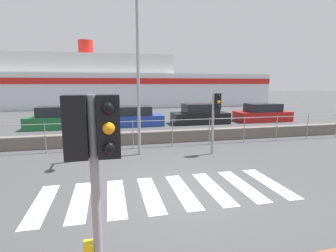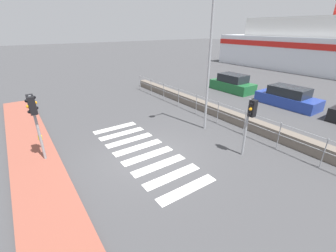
{
  "view_description": "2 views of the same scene",
  "coord_description": "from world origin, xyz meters",
  "px_view_note": "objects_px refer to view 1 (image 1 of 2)",
  "views": [
    {
      "loc": [
        -1.98,
        -6.58,
        2.94
      ],
      "look_at": [
        -0.02,
        2.0,
        1.5
      ],
      "focal_mm": 28.0,
      "sensor_mm": 36.0,
      "label": 1
    },
    {
      "loc": [
        7.34,
        -4.12,
        5.13
      ],
      "look_at": [
        0.03,
        1.0,
        1.2
      ],
      "focal_mm": 24.0,
      "sensor_mm": 36.0,
      "label": 2
    }
  ],
  "objects_px": {
    "parked_car_black": "(200,115)",
    "parked_car_red": "(263,114)",
    "ferry_boat": "(116,85)",
    "traffic_light_near": "(93,152)",
    "streetlamp": "(138,56)",
    "parked_car_blue": "(133,117)",
    "traffic_light_far": "(216,110)",
    "parked_car_green": "(57,119)"
  },
  "relations": [
    {
      "from": "ferry_boat",
      "to": "parked_car_red",
      "type": "relative_size",
      "value": 8.71
    },
    {
      "from": "parked_car_green",
      "to": "parked_car_black",
      "type": "xyz_separation_m",
      "value": [
        9.9,
        0.0,
        0.0
      ]
    },
    {
      "from": "ferry_boat",
      "to": "parked_car_blue",
      "type": "xyz_separation_m",
      "value": [
        0.56,
        -16.52,
        -2.1
      ]
    },
    {
      "from": "ferry_boat",
      "to": "parked_car_black",
      "type": "xyz_separation_m",
      "value": [
        5.49,
        -16.52,
        -2.06
      ]
    },
    {
      "from": "traffic_light_far",
      "to": "parked_car_black",
      "type": "xyz_separation_m",
      "value": [
        2.27,
        8.16,
        -1.24
      ]
    },
    {
      "from": "ferry_boat",
      "to": "parked_car_blue",
      "type": "distance_m",
      "value": 16.66
    },
    {
      "from": "parked_car_green",
      "to": "parked_car_red",
      "type": "bearing_deg",
      "value": 0.0
    },
    {
      "from": "traffic_light_near",
      "to": "parked_car_black",
      "type": "relative_size",
      "value": 0.69
    },
    {
      "from": "parked_car_blue",
      "to": "ferry_boat",
      "type": "bearing_deg",
      "value": 91.95
    },
    {
      "from": "ferry_boat",
      "to": "parked_car_red",
      "type": "xyz_separation_m",
      "value": [
        10.65,
        -16.52,
        -2.09
      ]
    },
    {
      "from": "traffic_light_far",
      "to": "parked_car_blue",
      "type": "xyz_separation_m",
      "value": [
        -2.66,
        8.16,
        -1.28
      ]
    },
    {
      "from": "streetlamp",
      "to": "ferry_boat",
      "type": "relative_size",
      "value": 0.18
    },
    {
      "from": "traffic_light_near",
      "to": "traffic_light_far",
      "type": "relative_size",
      "value": 1.11
    },
    {
      "from": "streetlamp",
      "to": "parked_car_red",
      "type": "bearing_deg",
      "value": 36.31
    },
    {
      "from": "traffic_light_near",
      "to": "parked_car_blue",
      "type": "distance_m",
      "value": 15.49
    },
    {
      "from": "streetlamp",
      "to": "parked_car_green",
      "type": "relative_size",
      "value": 1.7
    },
    {
      "from": "traffic_light_near",
      "to": "ferry_boat",
      "type": "distance_m",
      "value": 31.84
    },
    {
      "from": "traffic_light_near",
      "to": "parked_car_red",
      "type": "bearing_deg",
      "value": 52.08
    },
    {
      "from": "streetlamp",
      "to": "parked_car_blue",
      "type": "bearing_deg",
      "value": 86.71
    },
    {
      "from": "traffic_light_near",
      "to": "parked_car_red",
      "type": "distance_m",
      "value": 19.46
    },
    {
      "from": "streetlamp",
      "to": "parked_car_green",
      "type": "xyz_separation_m",
      "value": [
        -4.53,
        7.74,
        -3.37
      ]
    },
    {
      "from": "parked_car_green",
      "to": "parked_car_red",
      "type": "distance_m",
      "value": 15.06
    },
    {
      "from": "traffic_light_near",
      "to": "parked_car_black",
      "type": "bearing_deg",
      "value": 66.16
    },
    {
      "from": "parked_car_blue",
      "to": "traffic_light_near",
      "type": "bearing_deg",
      "value": -96.82
    },
    {
      "from": "parked_car_blue",
      "to": "parked_car_red",
      "type": "xyz_separation_m",
      "value": [
        10.09,
        0.0,
        0.01
      ]
    },
    {
      "from": "parked_car_blue",
      "to": "parked_car_red",
      "type": "height_order",
      "value": "parked_car_red"
    },
    {
      "from": "traffic_light_far",
      "to": "parked_car_green",
      "type": "relative_size",
      "value": 0.66
    },
    {
      "from": "traffic_light_far",
      "to": "traffic_light_near",
      "type": "bearing_deg",
      "value": -122.14
    },
    {
      "from": "parked_car_black",
      "to": "traffic_light_near",
      "type": "bearing_deg",
      "value": -113.84
    },
    {
      "from": "traffic_light_near",
      "to": "traffic_light_far",
      "type": "distance_m",
      "value": 8.44
    },
    {
      "from": "traffic_light_far",
      "to": "parked_car_red",
      "type": "bearing_deg",
      "value": 47.67
    },
    {
      "from": "parked_car_black",
      "to": "parked_car_red",
      "type": "distance_m",
      "value": 5.16
    },
    {
      "from": "traffic_light_far",
      "to": "ferry_boat",
      "type": "bearing_deg",
      "value": 97.43
    },
    {
      "from": "streetlamp",
      "to": "parked_car_green",
      "type": "bearing_deg",
      "value": 120.31
    },
    {
      "from": "traffic_light_far",
      "to": "parked_car_red",
      "type": "relative_size",
      "value": 0.6
    },
    {
      "from": "streetlamp",
      "to": "parked_car_red",
      "type": "relative_size",
      "value": 1.53
    },
    {
      "from": "parked_car_blue",
      "to": "parked_car_black",
      "type": "height_order",
      "value": "parked_car_black"
    },
    {
      "from": "parked_car_blue",
      "to": "parked_car_green",
      "type": "bearing_deg",
      "value": 180.0
    },
    {
      "from": "traffic_light_far",
      "to": "parked_car_black",
      "type": "distance_m",
      "value": 8.56
    },
    {
      "from": "streetlamp",
      "to": "ferry_boat",
      "type": "distance_m",
      "value": 24.29
    },
    {
      "from": "traffic_light_near",
      "to": "parked_car_black",
      "type": "xyz_separation_m",
      "value": [
        6.76,
        15.3,
        -1.58
      ]
    },
    {
      "from": "traffic_light_near",
      "to": "streetlamp",
      "type": "bearing_deg",
      "value": 79.63
    }
  ]
}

